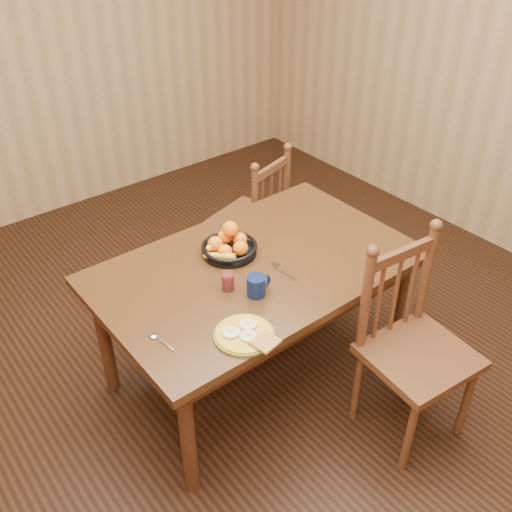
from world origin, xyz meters
TOP-DOWN VIEW (x-y plane):
  - room at (0.00, 0.00)m, footprint 4.52×5.02m
  - dining_table at (0.00, 0.00)m, footprint 1.60×1.00m
  - chair_far at (0.56, 0.73)m, footprint 0.52×0.51m
  - chair_near at (0.37, -0.74)m, footprint 0.52×0.50m
  - breakfast_plate at (-0.37, -0.39)m, footprint 0.26×0.30m
  - fork at (0.06, -0.13)m, footprint 0.04×0.18m
  - spoon at (-0.67, -0.16)m, footprint 0.04×0.16m
  - coffee_mug at (-0.15, -0.19)m, footprint 0.13×0.09m
  - juice_glass at (-0.23, -0.07)m, footprint 0.06×0.06m
  - fruit_bowl at (-0.05, 0.16)m, footprint 0.29×0.29m

SIDE VIEW (x-z plane):
  - chair_far at x=0.56m, z-range -0.01..0.94m
  - chair_near at x=0.37m, z-range -0.01..1.03m
  - dining_table at x=0.00m, z-range 0.29..1.04m
  - fork at x=0.06m, z-range 0.75..0.76m
  - spoon at x=-0.67m, z-range 0.75..0.76m
  - breakfast_plate at x=-0.37m, z-range 0.74..0.78m
  - juice_glass at x=-0.23m, z-range 0.75..0.84m
  - fruit_bowl at x=-0.05m, z-range 0.71..0.88m
  - coffee_mug at x=-0.15m, z-range 0.75..0.85m
  - room at x=0.00m, z-range -0.01..2.71m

